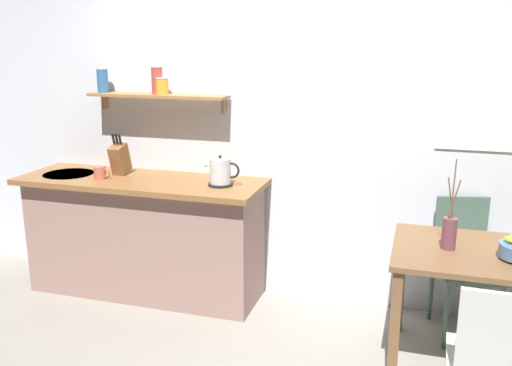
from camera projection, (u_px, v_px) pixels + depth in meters
The scene contains 11 objects.
ground_plane at pixel (259, 329), 3.75m from camera, with size 14.00×14.00×0.00m, color gray.
back_wall at pixel (313, 118), 3.95m from camera, with size 6.80×0.11×2.70m.
kitchen_counter at pixel (145, 235), 4.21m from camera, with size 1.83×0.63×0.90m.
wall_shelf at pixel (150, 90), 4.10m from camera, with size 1.08×0.20×0.34m.
dining_table at pixel (486, 270), 3.16m from camera, with size 1.04×0.76×0.73m.
dining_chair_near at pixel (496, 361), 2.51m from camera, with size 0.43×0.42×0.87m.
dining_chair_far at pixel (464, 259), 3.65m from camera, with size 0.48×0.52×0.89m.
twig_vase at pixel (449, 232), 3.16m from camera, with size 0.08×0.08×0.52m.
electric_kettle at pixel (221, 172), 3.86m from camera, with size 0.25×0.17×0.22m.
knife_block at pixel (120, 158), 4.16m from camera, with size 0.10×0.19×0.32m.
coffee_mug_by_sink at pixel (100, 173), 4.06m from camera, with size 0.13×0.09×0.10m.
Camera 1 is at (0.96, -3.24, 1.89)m, focal length 39.06 mm.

